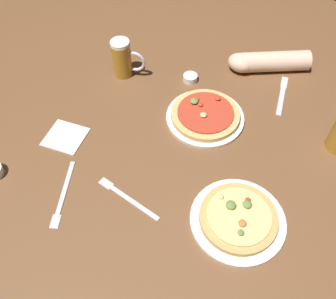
{
  "coord_description": "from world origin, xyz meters",
  "views": [
    {
      "loc": [
        0.36,
        -0.63,
        0.96
      ],
      "look_at": [
        0.0,
        0.0,
        0.02
      ],
      "focal_mm": 39.28,
      "sensor_mm": 36.0,
      "label": 1
    }
  ],
  "objects_px": {
    "fork_spare": "(127,198)",
    "diner_arm": "(266,62)",
    "beer_mug_dark": "(123,59)",
    "napkin_folded": "(65,136)",
    "fork_left": "(63,195)",
    "pizza_plate_near": "(238,219)",
    "pizza_plate_far": "(205,115)",
    "ramekin_butter": "(190,78)",
    "knife_right": "(282,95)"
  },
  "relations": [
    {
      "from": "napkin_folded",
      "to": "fork_spare",
      "type": "xyz_separation_m",
      "value": [
        0.32,
        -0.09,
        -0.0
      ]
    },
    {
      "from": "pizza_plate_near",
      "to": "fork_left",
      "type": "relative_size",
      "value": 1.25
    },
    {
      "from": "diner_arm",
      "to": "pizza_plate_near",
      "type": "bearing_deg",
      "value": -75.6
    },
    {
      "from": "beer_mug_dark",
      "to": "ramekin_butter",
      "type": "distance_m",
      "value": 0.27
    },
    {
      "from": "pizza_plate_far",
      "to": "napkin_folded",
      "type": "relative_size",
      "value": 2.14
    },
    {
      "from": "pizza_plate_near",
      "to": "beer_mug_dark",
      "type": "distance_m",
      "value": 0.74
    },
    {
      "from": "pizza_plate_near",
      "to": "diner_arm",
      "type": "height_order",
      "value": "diner_arm"
    },
    {
      "from": "napkin_folded",
      "to": "knife_right",
      "type": "relative_size",
      "value": 0.61
    },
    {
      "from": "pizza_plate_far",
      "to": "fork_spare",
      "type": "distance_m",
      "value": 0.41
    },
    {
      "from": "pizza_plate_near",
      "to": "napkin_folded",
      "type": "height_order",
      "value": "pizza_plate_near"
    },
    {
      "from": "beer_mug_dark",
      "to": "pizza_plate_near",
      "type": "bearing_deg",
      "value": -30.14
    },
    {
      "from": "pizza_plate_near",
      "to": "pizza_plate_far",
      "type": "bearing_deg",
      "value": 129.59
    },
    {
      "from": "ramekin_butter",
      "to": "pizza_plate_far",
      "type": "bearing_deg",
      "value": -47.7
    },
    {
      "from": "fork_left",
      "to": "pizza_plate_far",
      "type": "bearing_deg",
      "value": 64.66
    },
    {
      "from": "ramekin_butter",
      "to": "napkin_folded",
      "type": "relative_size",
      "value": 0.43
    },
    {
      "from": "diner_arm",
      "to": "pizza_plate_far",
      "type": "bearing_deg",
      "value": -103.87
    },
    {
      "from": "beer_mug_dark",
      "to": "fork_spare",
      "type": "distance_m",
      "value": 0.57
    },
    {
      "from": "fork_left",
      "to": "knife_right",
      "type": "distance_m",
      "value": 0.86
    },
    {
      "from": "fork_left",
      "to": "diner_arm",
      "type": "xyz_separation_m",
      "value": [
        0.32,
        0.85,
        0.04
      ]
    },
    {
      "from": "pizza_plate_near",
      "to": "fork_spare",
      "type": "xyz_separation_m",
      "value": [
        -0.32,
        -0.09,
        -0.01
      ]
    },
    {
      "from": "beer_mug_dark",
      "to": "ramekin_butter",
      "type": "height_order",
      "value": "beer_mug_dark"
    },
    {
      "from": "fork_spare",
      "to": "diner_arm",
      "type": "relative_size",
      "value": 0.78
    },
    {
      "from": "beer_mug_dark",
      "to": "knife_right",
      "type": "height_order",
      "value": "beer_mug_dark"
    },
    {
      "from": "pizza_plate_near",
      "to": "napkin_folded",
      "type": "relative_size",
      "value": 2.14
    },
    {
      "from": "beer_mug_dark",
      "to": "napkin_folded",
      "type": "relative_size",
      "value": 1.16
    },
    {
      "from": "beer_mug_dark",
      "to": "ramekin_butter",
      "type": "relative_size",
      "value": 2.74
    },
    {
      "from": "napkin_folded",
      "to": "diner_arm",
      "type": "distance_m",
      "value": 0.81
    },
    {
      "from": "fork_left",
      "to": "beer_mug_dark",
      "type": "bearing_deg",
      "value": 104.83
    },
    {
      "from": "ramekin_butter",
      "to": "diner_arm",
      "type": "distance_m",
      "value": 0.3
    },
    {
      "from": "pizza_plate_far",
      "to": "ramekin_butter",
      "type": "xyz_separation_m",
      "value": [
        -0.14,
        0.15,
        -0.0
      ]
    },
    {
      "from": "beer_mug_dark",
      "to": "fork_left",
      "type": "bearing_deg",
      "value": -75.17
    },
    {
      "from": "knife_right",
      "to": "pizza_plate_near",
      "type": "bearing_deg",
      "value": -83.94
    },
    {
      "from": "pizza_plate_near",
      "to": "beer_mug_dark",
      "type": "xyz_separation_m",
      "value": [
        -0.64,
        0.37,
        0.06
      ]
    },
    {
      "from": "pizza_plate_far",
      "to": "napkin_folded",
      "type": "height_order",
      "value": "pizza_plate_far"
    },
    {
      "from": "beer_mug_dark",
      "to": "fork_spare",
      "type": "xyz_separation_m",
      "value": [
        0.32,
        -0.46,
        -0.07
      ]
    },
    {
      "from": "napkin_folded",
      "to": "diner_arm",
      "type": "bearing_deg",
      "value": 55.26
    },
    {
      "from": "pizza_plate_near",
      "to": "pizza_plate_far",
      "type": "distance_m",
      "value": 0.4
    },
    {
      "from": "fork_spare",
      "to": "napkin_folded",
      "type": "bearing_deg",
      "value": 163.38
    },
    {
      "from": "napkin_folded",
      "to": "fork_spare",
      "type": "relative_size",
      "value": 0.56
    },
    {
      "from": "ramekin_butter",
      "to": "fork_left",
      "type": "height_order",
      "value": "ramekin_butter"
    },
    {
      "from": "beer_mug_dark",
      "to": "fork_left",
      "type": "relative_size",
      "value": 0.68
    },
    {
      "from": "fork_left",
      "to": "pizza_plate_near",
      "type": "bearing_deg",
      "value": 20.24
    },
    {
      "from": "pizza_plate_far",
      "to": "fork_spare",
      "type": "bearing_deg",
      "value": -98.24
    },
    {
      "from": "ramekin_butter",
      "to": "beer_mug_dark",
      "type": "bearing_deg",
      "value": -158.8
    },
    {
      "from": "ramekin_butter",
      "to": "knife_right",
      "type": "bearing_deg",
      "value": 16.01
    },
    {
      "from": "knife_right",
      "to": "diner_arm",
      "type": "height_order",
      "value": "diner_arm"
    },
    {
      "from": "pizza_plate_far",
      "to": "ramekin_butter",
      "type": "bearing_deg",
      "value": 132.3
    },
    {
      "from": "ramekin_butter",
      "to": "fork_spare",
      "type": "distance_m",
      "value": 0.56
    },
    {
      "from": "pizza_plate_far",
      "to": "diner_arm",
      "type": "distance_m",
      "value": 0.36
    },
    {
      "from": "diner_arm",
      "to": "beer_mug_dark",
      "type": "bearing_deg",
      "value": -147.7
    }
  ]
}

